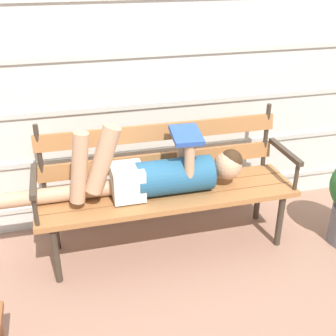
{
  "coord_description": "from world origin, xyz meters",
  "views": [
    {
      "loc": [
        -0.62,
        -2.24,
        1.84
      ],
      "look_at": [
        0.0,
        0.12,
        0.61
      ],
      "focal_mm": 45.64,
      "sensor_mm": 36.0,
      "label": 1
    }
  ],
  "objects": [
    {
      "name": "park_bench",
      "position": [
        0.0,
        0.19,
        0.49
      ],
      "size": [
        1.71,
        0.46,
        0.91
      ],
      "color": "#9E6638",
      "rests_on": "ground"
    },
    {
      "name": "house_siding",
      "position": [
        0.0,
        0.6,
        1.24
      ],
      "size": [
        5.11,
        0.08,
        2.49
      ],
      "color": "beige",
      "rests_on": "ground"
    },
    {
      "name": "reclining_person",
      "position": [
        -0.1,
        0.12,
        0.59
      ],
      "size": [
        1.68,
        0.26,
        0.54
      ],
      "color": "#23567A"
    },
    {
      "name": "ground_plane",
      "position": [
        0.0,
        0.0,
        0.0
      ],
      "size": [
        12.0,
        12.0,
        0.0
      ],
      "primitive_type": "plane",
      "color": "#936B56"
    }
  ]
}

